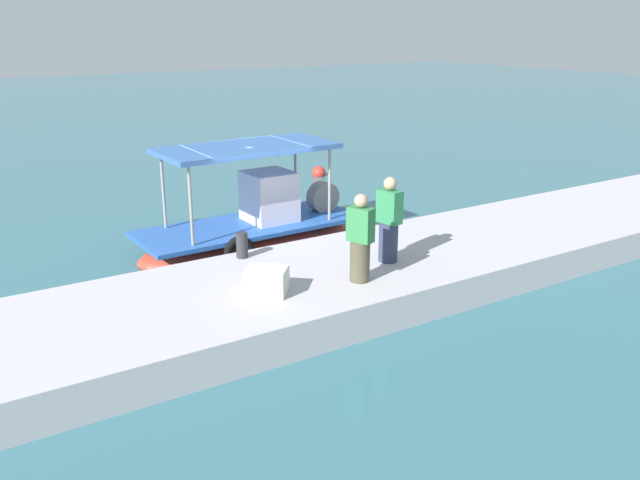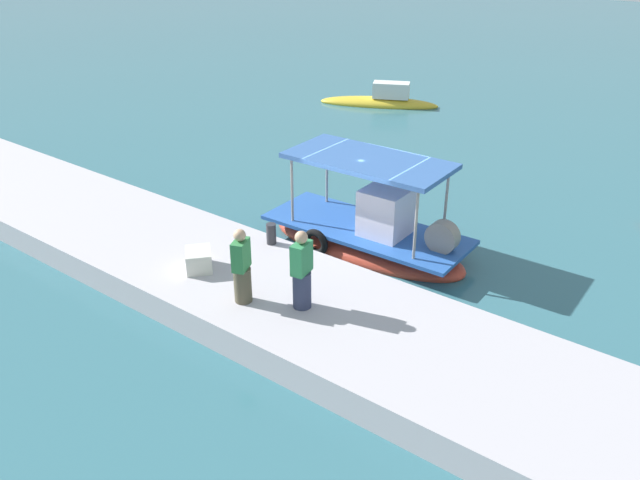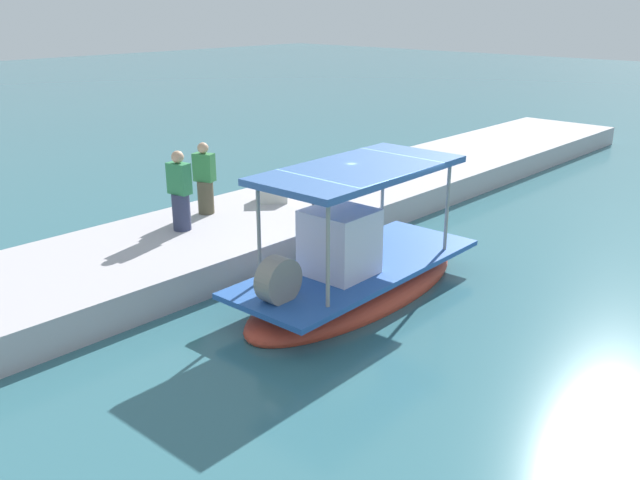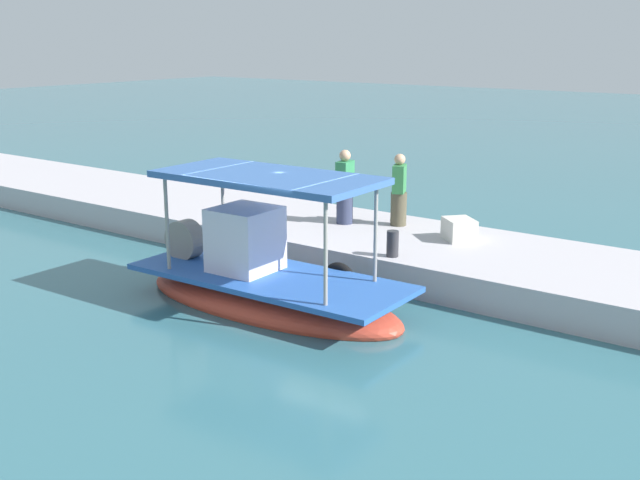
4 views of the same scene
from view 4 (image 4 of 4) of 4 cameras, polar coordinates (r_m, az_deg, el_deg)
The scene contains 7 objects.
ground_plane at distance 14.85m, azimuth -2.88°, elevation -4.59°, with size 120.00×120.00×0.00m, color #346873.
dock_quay at distance 17.48m, azimuth 4.38°, elevation -0.50°, with size 36.00×3.71×0.66m, color #B5AFB5.
main_fishing_boat at distance 14.63m, azimuth -3.98°, elevation -3.16°, with size 5.70×2.31×2.85m.
fisherman_near_bollard at distance 17.95m, azimuth 5.79°, elevation 3.42°, with size 0.48×0.53×1.66m.
fisherman_by_crate at distance 18.05m, azimuth 1.82°, elevation 3.65°, with size 0.44×0.52×1.72m.
mooring_bollard at distance 15.47m, azimuth 5.33°, elevation -0.27°, with size 0.24×0.24×0.52m, color #2D2D33.
cargo_crate at distance 16.92m, azimuth 10.14°, elevation 0.77°, with size 0.72×0.57×0.47m, color beige.
Camera 4 is at (-8.91, 10.82, 4.91)m, focal length 43.77 mm.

